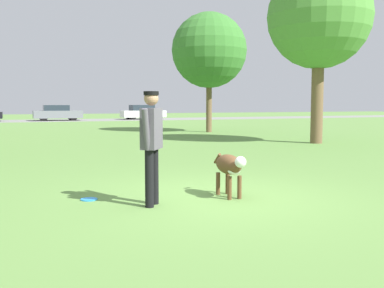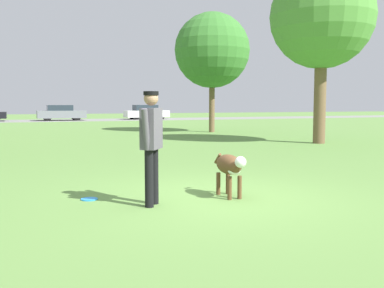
{
  "view_description": "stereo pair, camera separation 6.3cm",
  "coord_description": "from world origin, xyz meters",
  "px_view_note": "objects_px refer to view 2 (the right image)",
  "views": [
    {
      "loc": [
        -2.95,
        -6.54,
        1.53
      ],
      "look_at": [
        -0.4,
        -0.06,
        0.9
      ],
      "focal_mm": 42.0,
      "sensor_mm": 36.0,
      "label": 1
    },
    {
      "loc": [
        -2.89,
        -6.56,
        1.53
      ],
      "look_at": [
        -0.4,
        -0.06,
        0.9
      ],
      "focal_mm": 42.0,
      "sensor_mm": 36.0,
      "label": 2
    }
  ],
  "objects_px": {
    "dog": "(230,166)",
    "parked_car_white": "(146,112)",
    "tree_near_right": "(322,17)",
    "parked_car_grey": "(61,113)",
    "person": "(151,138)",
    "frisbee": "(89,199)",
    "tree_far_right": "(212,51)"
  },
  "relations": [
    {
      "from": "dog",
      "to": "parked_car_white",
      "type": "bearing_deg",
      "value": 166.59
    },
    {
      "from": "tree_near_right",
      "to": "parked_car_grey",
      "type": "height_order",
      "value": "tree_near_right"
    },
    {
      "from": "person",
      "to": "dog",
      "type": "height_order",
      "value": "person"
    },
    {
      "from": "person",
      "to": "parked_car_white",
      "type": "height_order",
      "value": "person"
    },
    {
      "from": "person",
      "to": "parked_car_grey",
      "type": "height_order",
      "value": "person"
    },
    {
      "from": "person",
      "to": "parked_car_grey",
      "type": "distance_m",
      "value": 34.79
    },
    {
      "from": "person",
      "to": "parked_car_grey",
      "type": "relative_size",
      "value": 0.41
    },
    {
      "from": "frisbee",
      "to": "tree_near_right",
      "type": "distance_m",
      "value": 12.92
    },
    {
      "from": "person",
      "to": "tree_near_right",
      "type": "xyz_separation_m",
      "value": [
        8.87,
        7.86,
        3.72
      ]
    },
    {
      "from": "parked_car_grey",
      "to": "tree_far_right",
      "type": "bearing_deg",
      "value": -73.2
    },
    {
      "from": "parked_car_grey",
      "to": "parked_car_white",
      "type": "height_order",
      "value": "same"
    },
    {
      "from": "tree_near_right",
      "to": "parked_car_grey",
      "type": "distance_m",
      "value": 28.16
    },
    {
      "from": "tree_far_right",
      "to": "frisbee",
      "type": "bearing_deg",
      "value": -120.04
    },
    {
      "from": "tree_near_right",
      "to": "parked_car_grey",
      "type": "xyz_separation_m",
      "value": [
        -7.3,
        26.89,
        -4.06
      ]
    },
    {
      "from": "frisbee",
      "to": "tree_far_right",
      "type": "distance_m",
      "value": 17.59
    },
    {
      "from": "person",
      "to": "dog",
      "type": "bearing_deg",
      "value": -50.03
    },
    {
      "from": "parked_car_grey",
      "to": "parked_car_white",
      "type": "distance_m",
      "value": 7.87
    },
    {
      "from": "dog",
      "to": "parked_car_grey",
      "type": "distance_m",
      "value": 34.63
    },
    {
      "from": "dog",
      "to": "tree_far_right",
      "type": "xyz_separation_m",
      "value": [
        6.36,
        15.39,
        3.78
      ]
    },
    {
      "from": "tree_near_right",
      "to": "frisbee",
      "type": "bearing_deg",
      "value": -143.74
    },
    {
      "from": "person",
      "to": "tree_near_right",
      "type": "height_order",
      "value": "tree_near_right"
    },
    {
      "from": "tree_far_right",
      "to": "parked_car_grey",
      "type": "relative_size",
      "value": 1.51
    },
    {
      "from": "person",
      "to": "tree_far_right",
      "type": "bearing_deg",
      "value": 8.29
    },
    {
      "from": "tree_far_right",
      "to": "tree_near_right",
      "type": "relative_size",
      "value": 0.93
    },
    {
      "from": "person",
      "to": "dog",
      "type": "xyz_separation_m",
      "value": [
        1.35,
        0.12,
        -0.51
      ]
    },
    {
      "from": "parked_car_grey",
      "to": "parked_car_white",
      "type": "bearing_deg",
      "value": 2.15
    },
    {
      "from": "tree_far_right",
      "to": "parked_car_grey",
      "type": "bearing_deg",
      "value": 107.71
    },
    {
      "from": "tree_far_right",
      "to": "parked_car_white",
      "type": "xyz_separation_m",
      "value": [
        1.72,
        19.66,
        -3.63
      ]
    },
    {
      "from": "frisbee",
      "to": "parked_car_white",
      "type": "distance_m",
      "value": 35.93
    },
    {
      "from": "dog",
      "to": "frisbee",
      "type": "bearing_deg",
      "value": -106.39
    },
    {
      "from": "person",
      "to": "dog",
      "type": "relative_size",
      "value": 1.64
    },
    {
      "from": "parked_car_white",
      "to": "person",
      "type": "bearing_deg",
      "value": -107.75
    }
  ]
}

